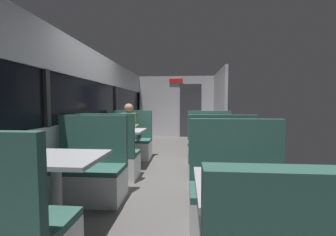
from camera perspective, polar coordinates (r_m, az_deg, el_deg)
ground_plane at (r=4.30m, az=-0.56°, el=-13.36°), size 3.30×9.20×0.02m
carriage_window_panel_left at (r=4.48m, az=-19.40°, el=1.67°), size 0.09×8.48×2.30m
carriage_end_bulkhead at (r=8.29m, az=2.51°, el=2.95°), size 2.90×0.11×2.30m
carriage_aisle_panel_right at (r=7.17m, az=13.33°, el=2.82°), size 0.08×2.40×2.30m
dining_table_near_window at (r=2.45m, az=-27.40°, el=-11.20°), size 0.90×0.70×0.74m
bench_near_window_facing_entry at (r=3.12m, az=-20.20°, el=-13.72°), size 0.95×0.50×1.10m
dining_table_mid_window at (r=4.40m, az=-12.20°, el=-4.36°), size 0.90×0.70×0.74m
bench_mid_window_facing_end at (r=3.81m, az=-15.24°, el=-10.45°), size 0.95×0.50×1.10m
bench_mid_window_facing_entry at (r=5.11m, az=-9.86°, el=-6.73°), size 0.95×0.50×1.10m
dining_table_front_aisle at (r=1.61m, az=24.41°, el=-18.98°), size 0.90×0.70×0.74m
bench_front_aisle_facing_entry at (r=2.35m, az=18.09°, el=-19.63°), size 0.95×0.50×1.10m
dining_table_rear_aisle at (r=4.05m, az=12.04°, el=-5.06°), size 0.90×0.70×0.74m
bench_rear_aisle_facing_end at (r=3.43m, az=13.49°, el=-11.99°), size 0.95×0.50×1.10m
bench_rear_aisle_facing_entry at (r=4.78m, az=10.92°, el=-7.47°), size 0.95×0.50×1.10m
seated_passenger at (r=5.01m, az=-10.09°, el=-4.53°), size 0.47×0.55×1.26m
coffee_cup_primary at (r=4.27m, az=-11.83°, el=-2.63°), size 0.07×0.07×0.09m
coffee_cup_secondary at (r=1.52m, az=26.29°, el=-14.56°), size 0.07×0.07×0.09m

